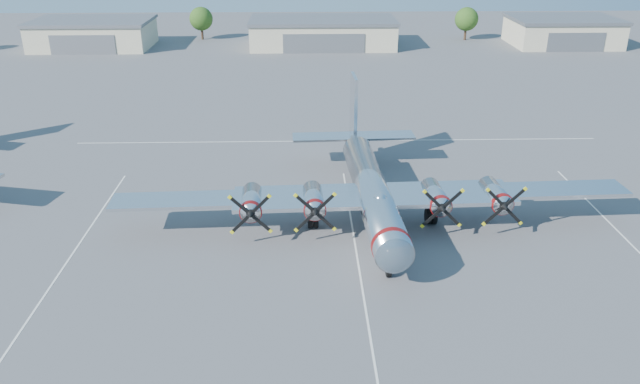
{
  "coord_description": "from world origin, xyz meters",
  "views": [
    {
      "loc": [
        -4.0,
        -43.35,
        24.01
      ],
      "look_at": [
        -2.71,
        3.31,
        3.2
      ],
      "focal_mm": 35.0,
      "sensor_mm": 36.0,
      "label": 1
    }
  ],
  "objects_px": {
    "hangar_east": "(563,31)",
    "tree_west": "(201,19)",
    "hangar_west": "(93,33)",
    "main_bomber_b29": "(369,216)",
    "tree_east": "(467,19)",
    "hangar_center": "(323,32)"
  },
  "relations": [
    {
      "from": "hangar_east",
      "to": "tree_west",
      "type": "height_order",
      "value": "tree_west"
    },
    {
      "from": "tree_west",
      "to": "tree_east",
      "type": "bearing_deg",
      "value": -2.08
    },
    {
      "from": "hangar_center",
      "to": "tree_east",
      "type": "distance_m",
      "value": 30.64
    },
    {
      "from": "hangar_west",
      "to": "hangar_center",
      "type": "bearing_deg",
      "value": -0.0
    },
    {
      "from": "hangar_center",
      "to": "tree_west",
      "type": "relative_size",
      "value": 4.31
    },
    {
      "from": "hangar_center",
      "to": "tree_west",
      "type": "height_order",
      "value": "tree_west"
    },
    {
      "from": "main_bomber_b29",
      "to": "tree_west",
      "type": "bearing_deg",
      "value": 105.08
    },
    {
      "from": "hangar_west",
      "to": "main_bomber_b29",
      "type": "height_order",
      "value": "hangar_west"
    },
    {
      "from": "hangar_east",
      "to": "main_bomber_b29",
      "type": "xyz_separation_m",
      "value": [
        -46.38,
        -76.67,
        -2.71
      ]
    },
    {
      "from": "tree_west",
      "to": "tree_east",
      "type": "distance_m",
      "value": 55.04
    },
    {
      "from": "tree_west",
      "to": "tree_east",
      "type": "relative_size",
      "value": 1.0
    },
    {
      "from": "hangar_west",
      "to": "main_bomber_b29",
      "type": "bearing_deg",
      "value": -58.7
    },
    {
      "from": "main_bomber_b29",
      "to": "hangar_center",
      "type": "bearing_deg",
      "value": 88.85
    },
    {
      "from": "tree_east",
      "to": "main_bomber_b29",
      "type": "height_order",
      "value": "tree_east"
    },
    {
      "from": "hangar_west",
      "to": "tree_west",
      "type": "xyz_separation_m",
      "value": [
        20.0,
        8.04,
        1.51
      ]
    },
    {
      "from": "hangar_west",
      "to": "hangar_east",
      "type": "relative_size",
      "value": 1.1
    },
    {
      "from": "hangar_east",
      "to": "tree_east",
      "type": "distance_m",
      "value": 19.04
    },
    {
      "from": "hangar_east",
      "to": "hangar_center",
      "type": "bearing_deg",
      "value": -180.0
    },
    {
      "from": "hangar_west",
      "to": "main_bomber_b29",
      "type": "xyz_separation_m",
      "value": [
        46.62,
        -76.67,
        -2.71
      ]
    },
    {
      "from": "hangar_center",
      "to": "main_bomber_b29",
      "type": "relative_size",
      "value": 0.67
    },
    {
      "from": "tree_west",
      "to": "hangar_east",
      "type": "bearing_deg",
      "value": -6.28
    },
    {
      "from": "hangar_east",
      "to": "tree_west",
      "type": "relative_size",
      "value": 3.1
    }
  ]
}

